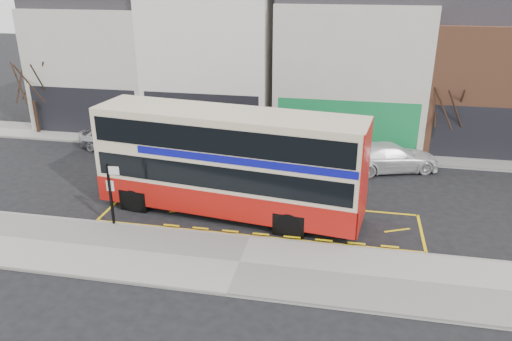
% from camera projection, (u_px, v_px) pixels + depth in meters
% --- Properties ---
extents(ground, '(120.00, 120.00, 0.00)m').
position_uv_depth(ground, '(252.00, 235.00, 20.86)').
color(ground, black).
rests_on(ground, ground).
extents(pavement, '(40.00, 4.00, 0.15)m').
position_uv_depth(pavement, '(240.00, 263.00, 18.74)').
color(pavement, '#9B9993').
rests_on(pavement, ground).
extents(kerb, '(40.00, 0.15, 0.15)m').
position_uv_depth(kerb, '(250.00, 238.00, 20.49)').
color(kerb, gray).
rests_on(kerb, ground).
extents(far_pavement, '(50.00, 3.00, 0.15)m').
position_uv_depth(far_pavement, '(287.00, 147.00, 30.83)').
color(far_pavement, '#9B9993').
rests_on(far_pavement, ground).
extents(road_markings, '(14.00, 3.40, 0.01)m').
position_uv_depth(road_markings, '(259.00, 218.00, 22.31)').
color(road_markings, yellow).
rests_on(road_markings, ground).
extents(terrace_far_left, '(8.00, 8.01, 10.80)m').
position_uv_depth(terrace_far_left, '(107.00, 53.00, 35.07)').
color(terrace_far_left, beige).
rests_on(terrace_far_left, ground).
extents(terrace_left, '(8.00, 8.01, 11.80)m').
position_uv_depth(terrace_left, '(216.00, 49.00, 33.46)').
color(terrace_left, white).
rests_on(terrace_left, ground).
extents(terrace_green_shop, '(9.00, 8.01, 11.30)m').
position_uv_depth(terrace_green_shop, '(352.00, 57.00, 31.94)').
color(terrace_green_shop, beige).
rests_on(terrace_green_shop, ground).
extents(terrace_right, '(9.00, 8.01, 10.30)m').
position_uv_depth(terrace_right, '(500.00, 70.00, 30.52)').
color(terrace_right, brown).
rests_on(terrace_right, ground).
extents(double_decker_bus, '(12.14, 4.26, 4.75)m').
position_uv_depth(double_decker_bus, '(229.00, 162.00, 21.84)').
color(double_decker_bus, beige).
rests_on(double_decker_bus, ground).
extents(bus_stop_post, '(0.69, 0.13, 2.76)m').
position_uv_depth(bus_stop_post, '(111.00, 188.00, 20.88)').
color(bus_stop_post, black).
rests_on(bus_stop_post, pavement).
extents(car_silver, '(4.76, 2.73, 1.53)m').
position_uv_depth(car_silver, '(114.00, 139.00, 30.23)').
color(car_silver, '#AAA9AE').
rests_on(car_silver, ground).
extents(car_grey, '(4.57, 2.25, 1.44)m').
position_uv_depth(car_grey, '(252.00, 142.00, 29.82)').
color(car_grey, '#404248').
rests_on(car_grey, ground).
extents(car_white, '(5.68, 3.72, 1.53)m').
position_uv_depth(car_white, '(390.00, 157.00, 27.30)').
color(car_white, white).
rests_on(car_white, ground).
extents(street_tree_left, '(2.85, 2.85, 6.16)m').
position_uv_depth(street_tree_left, '(28.00, 71.00, 32.01)').
color(street_tree_left, '#2F1E15').
rests_on(street_tree_left, ground).
extents(street_tree_right, '(2.50, 2.50, 5.40)m').
position_uv_depth(street_tree_right, '(449.00, 96.00, 28.06)').
color(street_tree_right, '#2F1E15').
rests_on(street_tree_right, ground).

